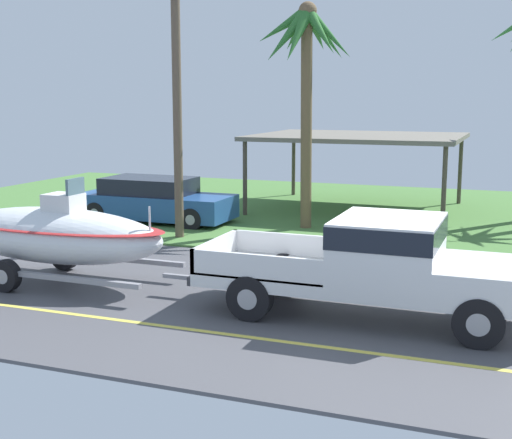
{
  "coord_description": "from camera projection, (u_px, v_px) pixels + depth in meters",
  "views": [
    {
      "loc": [
        2.56,
        -11.9,
        3.84
      ],
      "look_at": [
        -2.5,
        1.25,
        1.36
      ],
      "focal_mm": 49.45,
      "sensor_mm": 36.0,
      "label": 1
    }
  ],
  "objects": [
    {
      "name": "pickup_truck_towing",
      "position": [
        386.0,
        262.0,
        12.14
      ],
      "size": [
        6.01,
        2.08,
        1.79
      ],
      "color": "silver",
      "rests_on": "ground"
    },
    {
      "name": "palm_tree_far_left",
      "position": [
        305.0,
        54.0,
        19.7
      ],
      "size": [
        2.81,
        3.21,
        6.42
      ],
      "color": "brown",
      "rests_on": "ground"
    },
    {
      "name": "carport_awning",
      "position": [
        359.0,
        138.0,
        23.56
      ],
      "size": [
        6.72,
        5.52,
        2.57
      ],
      "color": "#4C4238",
      "rests_on": "ground"
    },
    {
      "name": "boat_on_trailer",
      "position": [
        54.0,
        234.0,
        14.58
      ],
      "size": [
        6.22,
        2.16,
        2.21
      ],
      "color": "gray",
      "rests_on": "ground"
    },
    {
      "name": "ground",
      "position": [
        426.0,
        232.0,
        20.22
      ],
      "size": [
        36.0,
        22.0,
        0.11
      ],
      "color": "#4C4C51"
    },
    {
      "name": "utility_pole",
      "position": [
        177.0,
        101.0,
        18.59
      ],
      "size": [
        0.24,
        1.8,
        7.11
      ],
      "color": "brown",
      "rests_on": "ground"
    },
    {
      "name": "parked_sedan_far",
      "position": [
        155.0,
        201.0,
        21.62
      ],
      "size": [
        4.76,
        1.91,
        1.38
      ],
      "color": "#234C89",
      "rests_on": "ground"
    }
  ]
}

